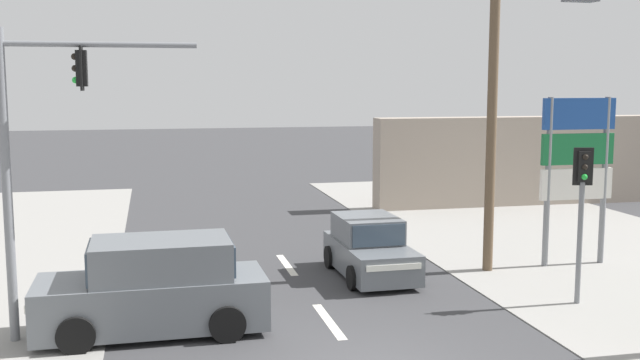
{
  "coord_description": "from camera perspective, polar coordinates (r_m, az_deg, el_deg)",
  "views": [
    {
      "loc": [
        -3.52,
        -11.79,
        5.0
      ],
      "look_at": [
        0.04,
        4.0,
        2.87
      ],
      "focal_mm": 42.0,
      "sensor_mm": 36.0,
      "label": 1
    }
  ],
  "objects": [
    {
      "name": "lane_dash_mid",
      "position": [
        16.0,
        0.67,
        -10.69
      ],
      "size": [
        0.2,
        2.4,
        0.01
      ],
      "primitive_type": "cube",
      "color": "silver",
      "rests_on": "ground"
    },
    {
      "name": "lane_dash_far",
      "position": [
        20.71,
        -2.55,
        -6.47
      ],
      "size": [
        0.2,
        2.4,
        0.01
      ],
      "primitive_type": "cube",
      "color": "silver",
      "rests_on": "ground"
    },
    {
      "name": "utility_pole_midground_right",
      "position": [
        19.94,
        13.05,
        7.61
      ],
      "size": [
        1.8,
        0.26,
        9.73
      ],
      "color": "brown",
      "rests_on": "ground"
    },
    {
      "name": "traffic_signal_mast",
      "position": [
        15.14,
        -20.89,
        2.58
      ],
      "size": [
        3.69,
        0.44,
        6.0
      ],
      "color": "slate",
      "rests_on": "ground"
    },
    {
      "name": "pedestal_signal_right_kerb",
      "position": [
        17.62,
        19.32,
        -1.36
      ],
      "size": [
        0.44,
        0.31,
        3.56
      ],
      "color": "slate",
      "rests_on": "ground"
    },
    {
      "name": "shopping_plaza_sign",
      "position": [
        21.35,
        19.01,
        1.67
      ],
      "size": [
        2.1,
        0.16,
        4.6
      ],
      "color": "slate",
      "rests_on": "ground"
    },
    {
      "name": "shopfront_wall_far",
      "position": [
        31.52,
        14.81,
        1.42
      ],
      "size": [
        12.0,
        1.0,
        3.6
      ],
      "primitive_type": "cube",
      "color": "#A39384",
      "rests_on": "ground"
    },
    {
      "name": "suv_oncoming_near",
      "position": [
        15.45,
        -12.48,
        -8.13
      ],
      "size": [
        4.56,
        2.11,
        1.9
      ],
      "color": "slate",
      "rests_on": "ground"
    },
    {
      "name": "hatchback_receding_far",
      "position": [
        19.48,
        3.79,
        -5.27
      ],
      "size": [
        1.83,
        3.67,
        1.53
      ],
      "color": "slate",
      "rests_on": "ground"
    }
  ]
}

